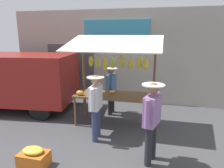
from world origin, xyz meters
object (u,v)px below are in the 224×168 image
(vendor_with_sunhat, at_px, (111,87))
(parked_van, at_px, (4,77))
(shopper_with_ponytail, at_px, (152,117))
(shopper_with_shopping_bag, at_px, (96,103))
(market_stall, at_px, (115,70))
(produce_crate_near, at_px, (34,158))

(vendor_with_sunhat, xyz_separation_m, parked_van, (3.67, 0.36, 0.23))
(shopper_with_ponytail, relative_size, parked_van, 0.36)
(shopper_with_shopping_bag, bearing_deg, market_stall, -13.91)
(market_stall, bearing_deg, produce_crate_near, 65.67)
(vendor_with_sunhat, height_order, parked_van, parked_van)
(vendor_with_sunhat, xyz_separation_m, shopper_with_ponytail, (-1.40, 2.40, 0.09))
(market_stall, height_order, shopper_with_shopping_bag, market_stall)
(market_stall, height_order, vendor_with_sunhat, market_stall)
(produce_crate_near, bearing_deg, parked_van, -43.47)
(market_stall, xyz_separation_m, produce_crate_near, (1.08, 2.39, -1.39))
(market_stall, relative_size, produce_crate_near, 4.48)
(vendor_with_sunhat, bearing_deg, produce_crate_near, -10.72)
(market_stall, relative_size, shopper_with_ponytail, 1.51)
(vendor_with_sunhat, distance_m, shopper_with_shopping_bag, 1.74)
(shopper_with_shopping_bag, xyz_separation_m, parked_van, (3.72, -1.38, 0.18))
(shopper_with_ponytail, relative_size, shopper_with_shopping_bag, 1.04)
(shopper_with_ponytail, distance_m, parked_van, 5.47)
(shopper_with_ponytail, bearing_deg, produce_crate_near, 122.28)
(shopper_with_shopping_bag, relative_size, produce_crate_near, 2.87)
(market_stall, height_order, parked_van, market_stall)
(market_stall, bearing_deg, shopper_with_ponytail, 123.33)
(vendor_with_sunhat, relative_size, shopper_with_ponytail, 0.92)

